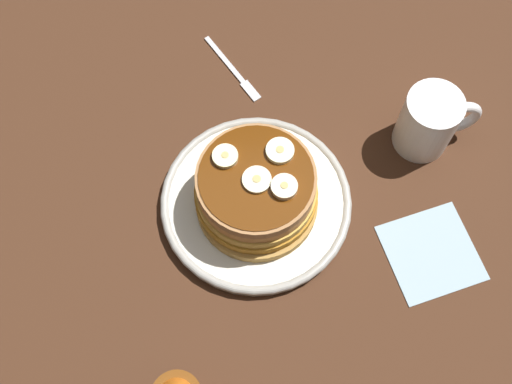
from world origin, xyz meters
TOP-DOWN VIEW (x-y plane):
  - ground_plane at (0.00, 0.00)cm, footprint 140.00×140.00cm
  - plate at (0.00, 0.00)cm, footprint 24.61×24.61cm
  - pancake_stack at (-0.08, 0.10)cm, footprint 15.85×16.36cm
  - banana_slice_0 at (0.15, -0.53)cm, footprint 3.48×3.48cm
  - banana_slice_1 at (3.35, 2.71)cm, footprint 3.43×3.43cm
  - banana_slice_2 at (-3.20, 3.05)cm, footprint 3.11×3.11cm
  - banana_slice_3 at (2.97, -2.03)cm, footprint 3.16×3.16cm
  - coffee_mug at (23.90, 5.92)cm, footprint 10.88×7.38cm
  - napkin at (20.76, -10.05)cm, footprint 12.61×12.61cm
  - fork at (0.42, 20.81)cm, footprint 6.57×12.12cm

SIDE VIEW (x-z plane):
  - ground_plane at x=0.00cm, z-range -3.00..0.00cm
  - napkin at x=20.76cm, z-range 0.00..0.30cm
  - fork at x=0.42cm, z-range 0.00..0.50cm
  - plate at x=0.00cm, z-range 0.08..2.07cm
  - coffee_mug at x=23.90cm, z-range 0.14..9.61cm
  - pancake_stack at x=-0.08cm, z-range 1.54..8.99cm
  - banana_slice_0 at x=0.15cm, z-range 8.91..9.60cm
  - banana_slice_1 at x=3.35cm, z-range 8.91..9.76cm
  - banana_slice_2 at x=-3.20cm, z-range 8.91..9.80cm
  - banana_slice_3 at x=2.97cm, z-range 8.91..9.95cm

